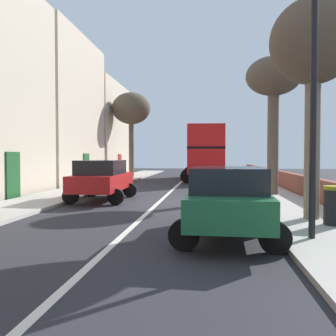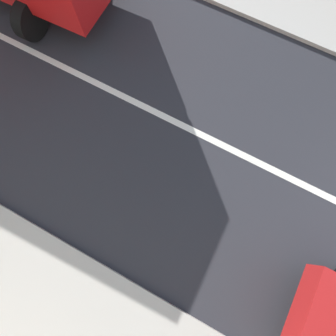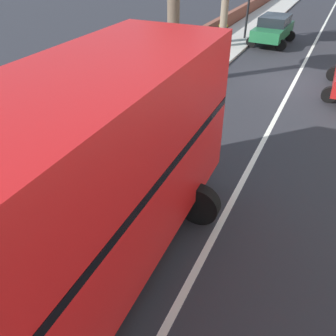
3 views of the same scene
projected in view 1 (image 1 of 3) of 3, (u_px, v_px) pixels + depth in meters
ground_plane at (159, 202)px, 15.29m from camera, size 84.00×84.00×0.00m
road_centre_line at (159, 202)px, 15.29m from camera, size 0.16×54.00×0.01m
sidewalk_left at (48, 199)px, 15.84m from camera, size 2.60×60.00×0.12m
sidewalk_right at (280, 202)px, 14.74m from camera, size 2.60×60.00×0.12m
boundary_wall_right at (320, 192)px, 14.55m from camera, size 0.36×54.00×1.01m
double_decker_bus at (205, 151)px, 29.03m from camera, size 3.79×10.30×4.06m
parked_car_green_right_0 at (228, 198)px, 8.44m from camera, size 2.52×4.17×1.66m
parked_car_red_left_1 at (102, 178)px, 15.68m from camera, size 2.53×4.54×1.74m
street_tree_left_0 at (131, 110)px, 32.06m from camera, size 3.37×3.37×7.37m
street_tree_right_1 at (273, 83)px, 17.08m from camera, size 2.57×2.57×6.44m
street_tree_right_3 at (313, 47)px, 10.36m from camera, size 2.45×2.45×6.26m
lamppost_right at (314, 68)px, 7.87m from camera, size 0.32×0.32×6.31m
litter_bin_right at (334, 205)px, 9.50m from camera, size 0.55×0.55×1.02m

